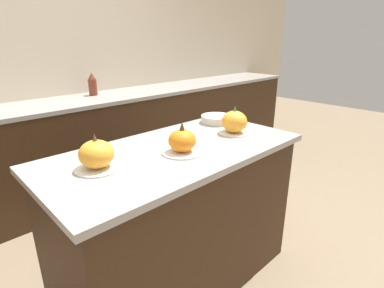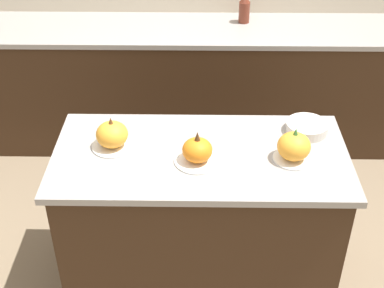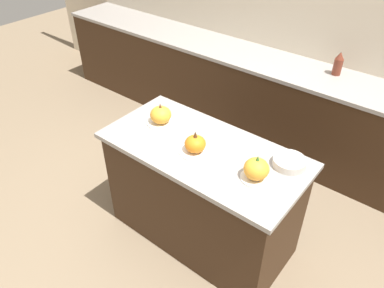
# 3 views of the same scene
# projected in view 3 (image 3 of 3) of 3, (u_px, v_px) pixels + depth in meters

# --- Properties ---
(ground_plane) EXTENTS (12.00, 12.00, 0.00)m
(ground_plane) POSITION_uv_depth(u_px,v_px,m) (201.00, 233.00, 3.11)
(ground_plane) COLOR #847056
(wall_back) EXTENTS (8.00, 0.06, 2.50)m
(wall_back) POSITION_uv_depth(u_px,v_px,m) (320.00, 26.00, 3.48)
(wall_back) COLOR beige
(wall_back) RESTS_ON ground_plane
(kitchen_island) EXTENTS (1.45, 0.71, 0.89)m
(kitchen_island) POSITION_uv_depth(u_px,v_px,m) (202.00, 194.00, 2.84)
(kitchen_island) COLOR #382314
(kitchen_island) RESTS_ON ground_plane
(back_counter) EXTENTS (6.00, 0.60, 0.94)m
(back_counter) POSITION_uv_depth(u_px,v_px,m) (290.00, 112.00, 3.74)
(back_counter) COLOR #382314
(back_counter) RESTS_ON ground_plane
(pumpkin_cake_left) EXTENTS (0.21, 0.21, 0.17)m
(pumpkin_cake_left) POSITION_uv_depth(u_px,v_px,m) (161.00, 116.00, 2.79)
(pumpkin_cake_left) COLOR white
(pumpkin_cake_left) RESTS_ON kitchen_island
(pumpkin_cake_center) EXTENTS (0.22, 0.22, 0.17)m
(pumpkin_cake_center) POSITION_uv_depth(u_px,v_px,m) (195.00, 145.00, 2.51)
(pumpkin_cake_center) COLOR white
(pumpkin_cake_center) RESTS_ON kitchen_island
(pumpkin_cake_right) EXTENTS (0.19, 0.19, 0.18)m
(pumpkin_cake_right) POSITION_uv_depth(u_px,v_px,m) (256.00, 170.00, 2.29)
(pumpkin_cake_right) COLOR white
(pumpkin_cake_right) RESTS_ON kitchen_island
(bottle_tall) EXTENTS (0.08, 0.08, 0.21)m
(bottle_tall) POSITION_uv_depth(u_px,v_px,m) (338.00, 64.00, 3.32)
(bottle_tall) COLOR maroon
(bottle_tall) RESTS_ON back_counter
(mixing_bowl) EXTENTS (0.21, 0.21, 0.05)m
(mixing_bowl) POSITION_uv_depth(u_px,v_px,m) (289.00, 162.00, 2.41)
(mixing_bowl) COLOR beige
(mixing_bowl) RESTS_ON kitchen_island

